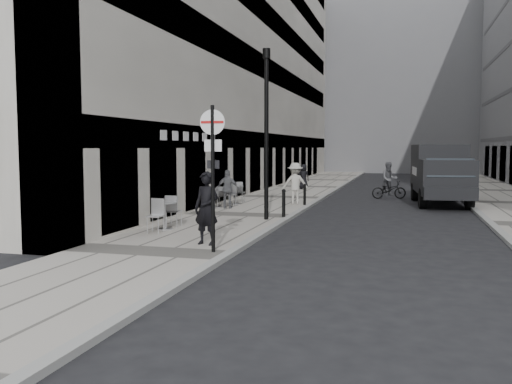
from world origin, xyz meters
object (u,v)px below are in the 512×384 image
Objects in this scene: walking_man at (207,208)px; lamppost at (266,125)px; sign_post at (213,159)px; cyclist at (389,184)px; panel_van at (440,171)px.

lamppost reaches higher than walking_man.
walking_man is at bearing 113.97° from sign_post.
lamppost reaches higher than sign_post.
cyclist is (3.71, 16.58, -1.66)m from sign_post.
lamppost is (-0.23, 6.16, 1.04)m from sign_post.
sign_post is at bearing -119.55° from cyclist.
sign_post reaches higher than walking_man.
cyclist is at bearing 85.67° from walking_man.
lamppost is 10.58m from panel_van.
sign_post reaches higher than cyclist.
walking_man is 0.31× the size of panel_van.
panel_van is at bearing -58.95° from cyclist.
walking_man is 1.01× the size of cyclist.
sign_post is 6.25m from lamppost.
walking_man is at bearing -120.36° from panel_van.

